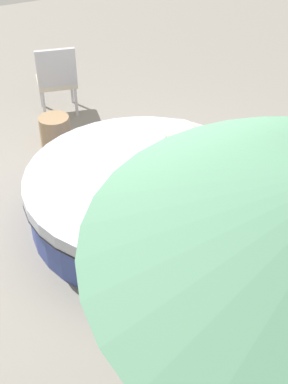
{
  "coord_description": "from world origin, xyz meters",
  "views": [
    {
      "loc": [
        -3.57,
        1.92,
        3.36
      ],
      "look_at": [
        0.0,
        0.0,
        0.33
      ],
      "focal_mm": 47.0,
      "sensor_mm": 36.0,
      "label": 1
    }
  ],
  "objects_px": {
    "throw_pillow_3": "(179,130)",
    "throw_pillow_2": "(215,149)",
    "throw_pillow_0": "(205,209)",
    "patio_chair": "(57,77)",
    "throw_pillow_1": "(228,177)",
    "round_bed": "(144,196)",
    "side_table": "(55,133)"
  },
  "relations": [
    {
      "from": "throw_pillow_0",
      "to": "round_bed",
      "type": "bearing_deg",
      "value": 11.43
    },
    {
      "from": "throw_pillow_3",
      "to": "patio_chair",
      "type": "height_order",
      "value": "patio_chair"
    },
    {
      "from": "throw_pillow_1",
      "to": "round_bed",
      "type": "bearing_deg",
      "value": 48.98
    },
    {
      "from": "throw_pillow_0",
      "to": "throw_pillow_3",
      "type": "bearing_deg",
      "value": -22.07
    },
    {
      "from": "throw_pillow_0",
      "to": "throw_pillow_1",
      "type": "relative_size",
      "value": 0.96
    },
    {
      "from": "throw_pillow_3",
      "to": "patio_chair",
      "type": "distance_m",
      "value": 2.21
    },
    {
      "from": "round_bed",
      "to": "patio_chair",
      "type": "xyz_separation_m",
      "value": [
        2.58,
        -0.05,
        0.28
      ]
    },
    {
      "from": "throw_pillow_0",
      "to": "patio_chair",
      "type": "bearing_deg",
      "value": 1.92
    },
    {
      "from": "round_bed",
      "to": "throw_pillow_1",
      "type": "height_order",
      "value": "throw_pillow_1"
    },
    {
      "from": "throw_pillow_3",
      "to": "side_table",
      "type": "height_order",
      "value": "throw_pillow_3"
    },
    {
      "from": "throw_pillow_0",
      "to": "throw_pillow_3",
      "type": "distance_m",
      "value": 1.38
    },
    {
      "from": "throw_pillow_2",
      "to": "throw_pillow_3",
      "type": "relative_size",
      "value": 1.06
    },
    {
      "from": "throw_pillow_1",
      "to": "throw_pillow_3",
      "type": "xyz_separation_m",
      "value": [
        1.0,
        -0.07,
        -0.02
      ]
    },
    {
      "from": "throw_pillow_2",
      "to": "patio_chair",
      "type": "distance_m",
      "value": 2.73
    },
    {
      "from": "throw_pillow_0",
      "to": "throw_pillow_2",
      "type": "xyz_separation_m",
      "value": [
        0.77,
        -0.63,
        0.01
      ]
    },
    {
      "from": "round_bed",
      "to": "throw_pillow_3",
      "type": "distance_m",
      "value": 0.9
    },
    {
      "from": "throw_pillow_2",
      "to": "throw_pillow_3",
      "type": "xyz_separation_m",
      "value": [
        0.51,
        0.11,
        -0.0
      ]
    },
    {
      "from": "round_bed",
      "to": "patio_chair",
      "type": "bearing_deg",
      "value": -1.15
    },
    {
      "from": "throw_pillow_1",
      "to": "throw_pillow_2",
      "type": "height_order",
      "value": "throw_pillow_1"
    },
    {
      "from": "round_bed",
      "to": "side_table",
      "type": "bearing_deg",
      "value": 10.05
    },
    {
      "from": "throw_pillow_1",
      "to": "side_table",
      "type": "xyz_separation_m",
      "value": [
        2.29,
        0.92,
        -0.43
      ]
    },
    {
      "from": "throw_pillow_2",
      "to": "throw_pillow_3",
      "type": "bearing_deg",
      "value": 12.16
    },
    {
      "from": "throw_pillow_3",
      "to": "throw_pillow_2",
      "type": "bearing_deg",
      "value": -167.84
    },
    {
      "from": "round_bed",
      "to": "throw_pillow_1",
      "type": "xyz_separation_m",
      "value": [
        -0.53,
        -0.61,
        0.36
      ]
    },
    {
      "from": "round_bed",
      "to": "throw_pillow_3",
      "type": "xyz_separation_m",
      "value": [
        0.46,
        -0.69,
        0.35
      ]
    },
    {
      "from": "throw_pillow_1",
      "to": "throw_pillow_3",
      "type": "bearing_deg",
      "value": -4.24
    },
    {
      "from": "round_bed",
      "to": "side_table",
      "type": "relative_size",
      "value": 5.61
    },
    {
      "from": "round_bed",
      "to": "throw_pillow_1",
      "type": "relative_size",
      "value": 4.93
    },
    {
      "from": "throw_pillow_3",
      "to": "side_table",
      "type": "distance_m",
      "value": 1.68
    },
    {
      "from": "round_bed",
      "to": "patio_chair",
      "type": "relative_size",
      "value": 2.44
    },
    {
      "from": "round_bed",
      "to": "throw_pillow_2",
      "type": "xyz_separation_m",
      "value": [
        -0.05,
        -0.8,
        0.35
      ]
    },
    {
      "from": "throw_pillow_1",
      "to": "throw_pillow_2",
      "type": "xyz_separation_m",
      "value": [
        0.48,
        -0.18,
        -0.01
      ]
    }
  ]
}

